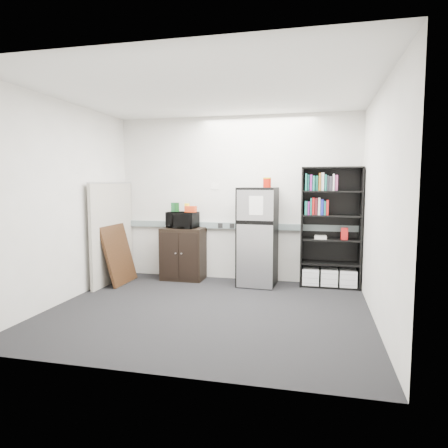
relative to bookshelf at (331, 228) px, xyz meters
name	(u,v)px	position (x,y,z in m)	size (l,w,h in m)	color
floor	(208,310)	(-1.53, -1.57, -0.91)	(4.00, 4.00, 0.00)	black
wall_back	(236,199)	(-1.53, 0.18, 0.44)	(4.00, 0.02, 2.70)	silver
wall_right	(380,206)	(0.47, -1.57, 0.44)	(0.02, 3.50, 2.70)	silver
wall_left	(64,202)	(-3.53, -1.57, 0.44)	(0.02, 3.50, 2.70)	silver
ceiling	(207,91)	(-1.53, -1.57, 1.79)	(4.00, 3.50, 0.02)	white
electrical_raceway	(235,226)	(-1.53, 0.15, -0.01)	(3.92, 0.05, 0.10)	gray
wall_note	(215,187)	(-1.88, 0.18, 0.64)	(0.14, 0.00, 0.10)	white
bookshelf	(331,228)	(0.00, 0.00, 0.00)	(0.90, 0.34, 1.85)	black
cubicle_partition	(112,232)	(-3.43, -0.49, -0.10)	(0.06, 1.30, 1.62)	#ACA698
cabinet	(183,254)	(-2.37, -0.06, -0.48)	(0.69, 0.46, 0.87)	black
microwave	(182,220)	(-2.37, -0.08, 0.09)	(0.48, 0.32, 0.27)	black
snack_box_a	(173,207)	(-2.54, -0.05, 0.30)	(0.07, 0.05, 0.15)	#185628
snack_box_b	(177,207)	(-2.48, -0.05, 0.30)	(0.07, 0.05, 0.15)	#0D3C13
snack_box_c	(187,208)	(-2.30, -0.05, 0.29)	(0.07, 0.05, 0.14)	yellow
snack_bag	(191,209)	(-2.22, -0.10, 0.27)	(0.18, 0.10, 0.10)	red
refrigerator	(257,237)	(-1.11, -0.14, -0.14)	(0.61, 0.63, 1.54)	black
coffee_can	(267,182)	(-0.99, -0.02, 0.71)	(0.13, 0.13, 0.18)	#B01608
framed_poster	(119,254)	(-3.30, -0.54, -0.43)	(0.28, 0.75, 0.94)	black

